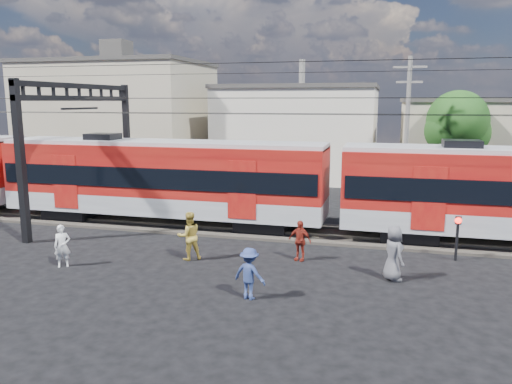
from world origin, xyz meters
TOP-DOWN VIEW (x-y plane):
  - ground at (0.00, 0.00)m, footprint 120.00×120.00m
  - track_bed at (0.00, 8.00)m, footprint 70.00×3.40m
  - rail_near at (0.00, 7.25)m, footprint 70.00×0.12m
  - rail_far at (0.00, 8.75)m, footprint 70.00×0.12m
  - commuter_train at (-5.39, 8.00)m, footprint 50.30×3.08m
  - catenary at (-8.65, 8.00)m, footprint 70.00×9.30m
  - building_west at (-17.00, 24.00)m, footprint 14.28×10.20m
  - building_midwest at (-2.00, 27.00)m, footprint 12.24×12.24m
  - utility_pole_mid at (6.00, 15.00)m, footprint 1.80×0.24m
  - tree_near at (9.19, 18.09)m, footprint 3.82×3.64m
  - pedestrian_a at (-6.47, 1.11)m, footprint 0.69×0.64m
  - pedestrian_b at (-2.25, 3.09)m, footprint 1.16×1.12m
  - pedestrian_c at (1.05, -0.09)m, footprint 1.18×0.86m
  - pedestrian_d at (1.90, 4.07)m, footprint 0.99×0.61m
  - pedestrian_e at (5.37, 2.77)m, footprint 1.00×1.11m
  - crossing_signal at (7.74, 5.59)m, footprint 0.25×0.25m

SIDE VIEW (x-z plane):
  - ground at x=0.00m, z-range 0.00..0.00m
  - track_bed at x=0.00m, z-range 0.00..0.12m
  - rail_near at x=0.00m, z-range 0.12..0.24m
  - rail_far at x=0.00m, z-range 0.12..0.24m
  - pedestrian_d at x=1.90m, z-range 0.00..1.58m
  - pedestrian_a at x=-6.47m, z-range 0.00..1.58m
  - pedestrian_c at x=1.05m, z-range 0.00..1.63m
  - pedestrian_b at x=-2.25m, z-range 0.00..1.89m
  - pedestrian_e at x=5.37m, z-range 0.00..1.91m
  - crossing_signal at x=7.74m, z-range 0.34..2.09m
  - commuter_train at x=-5.39m, z-range 0.31..4.49m
  - building_midwest at x=-2.00m, z-range 0.01..7.31m
  - utility_pole_mid at x=6.00m, z-range 0.28..8.78m
  - building_west at x=-17.00m, z-range 0.01..9.31m
  - tree_near at x=9.19m, z-range 1.30..8.02m
  - catenary at x=-8.65m, z-range 1.38..8.89m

